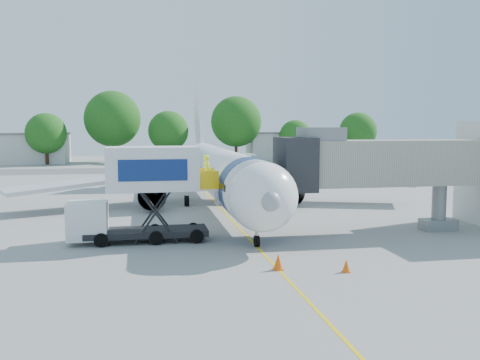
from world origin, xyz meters
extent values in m
plane|color=#9B9B99|center=(0.00, 0.00, 0.00)|extent=(160.00, 160.00, 0.00)
cube|color=yellow|center=(0.00, 0.00, 0.01)|extent=(0.15, 70.00, 0.01)
cube|color=#59595B|center=(0.00, 42.00, 0.00)|extent=(120.00, 10.00, 0.01)
cylinder|color=white|center=(0.00, 3.00, 3.00)|extent=(3.70, 28.00, 3.70)
sphere|color=white|center=(0.00, -11.00, 3.00)|extent=(3.70, 3.70, 3.70)
sphere|color=gray|center=(0.00, -12.55, 3.00)|extent=(1.10, 1.10, 1.10)
cone|color=white|center=(0.00, 20.00, 3.00)|extent=(3.70, 6.00, 3.70)
cube|color=white|center=(0.00, 21.00, 7.20)|extent=(0.35, 7.26, 8.29)
cube|color=silver|center=(9.00, 6.50, 2.30)|extent=(16.17, 9.32, 1.42)
cube|color=silver|center=(-9.00, 6.50, 2.30)|extent=(16.17, 9.32, 1.42)
cylinder|color=#999BA0|center=(5.50, 4.50, 1.30)|extent=(2.10, 3.60, 2.10)
cylinder|color=#999BA0|center=(-5.50, 4.50, 1.30)|extent=(2.10, 3.60, 2.10)
cube|color=black|center=(0.00, -11.30, 3.45)|extent=(2.60, 1.39, 0.81)
cylinder|color=navy|center=(0.00, -8.00, 3.00)|extent=(3.73, 2.00, 3.73)
cylinder|color=silver|center=(0.00, -9.50, 0.75)|extent=(0.16, 0.16, 1.50)
cylinder|color=black|center=(0.00, -9.50, 0.32)|extent=(0.25, 0.64, 0.64)
cylinder|color=black|center=(2.60, 6.00, 0.45)|extent=(0.35, 0.90, 0.90)
cylinder|color=black|center=(-2.60, 6.00, 0.45)|extent=(0.35, 0.90, 0.90)
cube|color=#ABA592|center=(9.00, -7.00, 4.40)|extent=(13.60, 2.60, 2.80)
cube|color=black|center=(2.90, -7.00, 4.40)|extent=(2.00, 3.20, 3.20)
cube|color=slate|center=(4.50, -7.00, 6.20)|extent=(2.40, 2.40, 0.80)
cylinder|color=slate|center=(12.50, -7.00, 1.50)|extent=(0.90, 0.90, 3.00)
cube|color=slate|center=(12.50, -7.00, 0.35)|extent=(2.20, 1.20, 0.70)
cylinder|color=black|center=(11.60, -7.00, 0.35)|extent=(0.30, 0.70, 0.70)
cylinder|color=black|center=(13.40, -7.00, 0.35)|extent=(0.30, 0.70, 0.70)
cube|color=black|center=(-6.00, -7.00, 0.55)|extent=(7.00, 2.30, 0.35)
cube|color=silver|center=(-9.30, -7.00, 1.35)|extent=(2.20, 2.20, 2.10)
cube|color=black|center=(-9.30, -7.00, 1.80)|extent=(1.90, 2.10, 0.70)
cube|color=silver|center=(-5.60, -7.00, 4.25)|extent=(5.20, 2.40, 2.50)
cube|color=navy|center=(-5.60, -8.22, 4.25)|extent=(3.80, 0.04, 1.20)
cube|color=silver|center=(-2.45, -7.00, 3.05)|extent=(1.10, 2.20, 0.10)
cube|color=yellow|center=(-2.45, -8.05, 3.60)|extent=(1.10, 0.06, 1.10)
cube|color=yellow|center=(-2.45, -5.95, 3.60)|extent=(1.10, 0.06, 1.10)
cylinder|color=black|center=(-3.20, -8.05, 0.40)|extent=(0.80, 0.25, 0.80)
cylinder|color=black|center=(-3.20, -5.95, 0.40)|extent=(0.80, 0.25, 0.80)
cylinder|color=black|center=(-8.50, -8.05, 0.40)|extent=(0.80, 0.25, 0.80)
cylinder|color=black|center=(-8.50, -5.95, 0.40)|extent=(0.80, 0.25, 0.80)
imported|color=#E0FF1A|center=(-2.46, -7.00, 4.05)|extent=(0.68, 0.81, 1.90)
cube|color=silver|center=(-2.05, -15.11, 0.62)|extent=(3.20, 1.78, 1.24)
cube|color=navy|center=(-2.05, -15.11, 1.02)|extent=(1.86, 1.61, 0.31)
cylinder|color=black|center=(-3.25, -15.81, 0.31)|extent=(0.63, 0.26, 0.62)
cylinder|color=black|center=(-3.33, -14.57, 0.31)|extent=(0.63, 0.26, 0.62)
cylinder|color=black|center=(-0.77, -15.66, 0.31)|extent=(0.63, 0.26, 0.62)
cylinder|color=black|center=(-0.85, -14.42, 0.31)|extent=(0.63, 0.26, 0.62)
cone|color=#E5550C|center=(2.96, -15.27, 0.30)|extent=(0.38, 0.38, 0.61)
cube|color=#E5550C|center=(2.96, -15.27, 0.02)|extent=(0.35, 0.35, 0.03)
cone|color=#E5550C|center=(-0.01, -14.30, 0.38)|extent=(0.48, 0.48, 0.77)
cube|color=#E5550C|center=(-0.01, -14.30, 0.02)|extent=(0.44, 0.44, 0.04)
cube|color=beige|center=(-28.00, 60.00, 2.50)|extent=(18.00, 8.00, 5.00)
cube|color=slate|center=(-28.00, 60.00, 5.15)|extent=(18.40, 8.40, 0.30)
cube|color=beige|center=(22.00, 62.00, 2.50)|extent=(16.00, 7.00, 5.00)
cube|color=slate|center=(22.00, 62.00, 5.15)|extent=(16.40, 7.40, 0.30)
cylinder|color=#382314|center=(-21.84, 55.69, 1.52)|extent=(0.56, 0.56, 3.04)
sphere|color=#1A5115|center=(-21.84, 55.69, 5.24)|extent=(6.76, 6.76, 6.76)
cylinder|color=#382314|center=(-11.22, 59.95, 2.24)|extent=(0.56, 0.56, 4.47)
sphere|color=#1A5115|center=(-11.22, 59.95, 7.70)|extent=(9.94, 9.94, 9.94)
cylinder|color=#382314|center=(-1.48, 58.11, 1.61)|extent=(0.56, 0.56, 3.22)
sphere|color=#1A5115|center=(-1.48, 58.11, 5.54)|extent=(7.15, 7.15, 7.15)
cylinder|color=#382314|center=(11.02, 59.49, 2.10)|extent=(0.56, 0.56, 4.20)
sphere|color=#1A5115|center=(11.02, 59.49, 7.23)|extent=(9.33, 9.33, 9.33)
cylinder|color=#382314|center=(21.71, 57.17, 1.33)|extent=(0.56, 0.56, 2.66)
sphere|color=#1A5115|center=(21.71, 57.17, 4.59)|extent=(5.92, 5.92, 5.92)
cylinder|color=#382314|center=(33.96, 57.28, 1.58)|extent=(0.56, 0.56, 3.17)
sphere|color=#1A5115|center=(33.96, 57.28, 5.45)|extent=(7.03, 7.03, 7.03)
camera|label=1|loc=(-6.20, -38.01, 6.80)|focal=40.00mm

